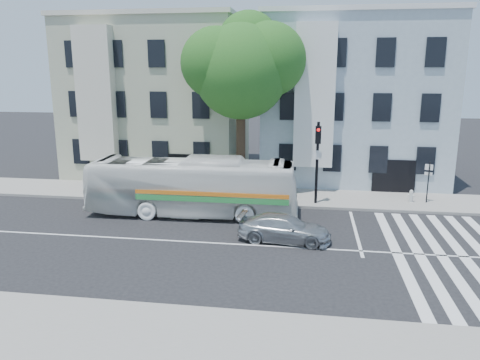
% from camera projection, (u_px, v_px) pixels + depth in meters
% --- Properties ---
extents(ground, '(120.00, 120.00, 0.00)m').
position_uv_depth(ground, '(213.00, 243.00, 21.08)').
color(ground, black).
rests_on(ground, ground).
extents(sidewalk_far, '(80.00, 4.00, 0.15)m').
position_uv_depth(sidewalk_far, '(240.00, 195.00, 28.76)').
color(sidewalk_far, gray).
rests_on(sidewalk_far, ground).
extents(sidewalk_near, '(80.00, 4.00, 0.15)m').
position_uv_depth(sidewalk_near, '(157.00, 341.00, 13.36)').
color(sidewalk_near, gray).
rests_on(sidewalk_near, ground).
extents(building_left, '(12.00, 10.00, 11.00)m').
position_uv_depth(building_left, '(162.00, 98.00, 35.25)').
color(building_left, '#ABB094').
rests_on(building_left, ground).
extents(building_right, '(12.00, 10.00, 11.00)m').
position_uv_depth(building_right, '(351.00, 100.00, 33.24)').
color(building_right, '#9BACB8').
rests_on(building_right, ground).
extents(street_tree, '(7.30, 5.90, 11.10)m').
position_uv_depth(street_tree, '(242.00, 66.00, 27.67)').
color(street_tree, '#2D2116').
rests_on(street_tree, ground).
extents(bus, '(2.90, 11.26, 3.12)m').
position_uv_depth(bus, '(192.00, 187.00, 24.84)').
color(bus, white).
rests_on(bus, ground).
extents(sedan, '(2.11, 4.36, 1.22)m').
position_uv_depth(sedan, '(284.00, 228.00, 21.20)').
color(sedan, '#B6BABE').
rests_on(sedan, ground).
extents(hedge, '(8.42, 3.06, 0.70)m').
position_uv_depth(hedge, '(177.00, 191.00, 28.03)').
color(hedge, '#33621F').
rests_on(hedge, sidewalk_far).
extents(traffic_signal, '(0.50, 0.55, 4.81)m').
position_uv_depth(traffic_signal, '(317.00, 153.00, 26.11)').
color(traffic_signal, black).
rests_on(traffic_signal, ground).
extents(fire_hydrant, '(0.41, 0.27, 0.71)m').
position_uv_depth(fire_hydrant, '(411.00, 196.00, 27.05)').
color(fire_hydrant, beige).
rests_on(fire_hydrant, sidewalk_far).
extents(far_sign_pole, '(0.42, 0.23, 2.39)m').
position_uv_depth(far_sign_pole, '(428.00, 177.00, 26.67)').
color(far_sign_pole, black).
rests_on(far_sign_pole, sidewalk_far).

